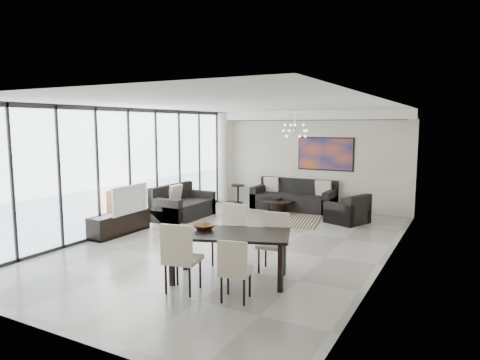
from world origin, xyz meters
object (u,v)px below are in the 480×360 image
Objects in this scene: sofa_main at (294,199)px; tv_console at (119,223)px; coffee_table at (278,205)px; television at (126,199)px; dining_table at (229,238)px.

sofa_main is 5.27m from tv_console.
television is at bearing -117.40° from coffee_table.
coffee_table is 0.62× the size of tv_console.
dining_table is (1.23, -6.02, 0.41)m from sofa_main.
television reaches higher than dining_table.
television is (-2.06, -3.97, 0.62)m from coffee_table.
tv_console is (-2.22, -4.05, 0.05)m from coffee_table.
coffee_table is 5.62m from dining_table.
television reaches higher than coffee_table.
coffee_table is at bearing 105.27° from dining_table.
sofa_main reaches higher than tv_console.
television is (-2.30, -4.59, 0.52)m from sofa_main.
coffee_table is 4.61m from tv_console.
television reaches higher than tv_console.
dining_table is at bearing -78.43° from sofa_main.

